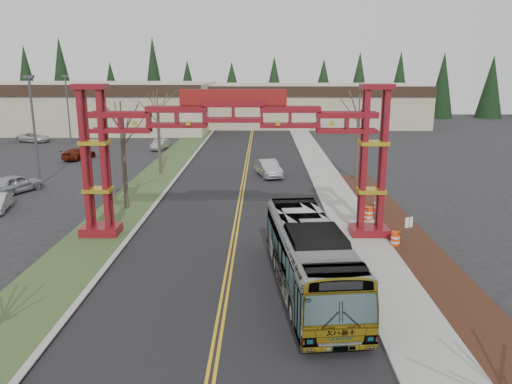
{
  "coord_description": "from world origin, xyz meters",
  "views": [
    {
      "loc": [
        1.65,
        -10.3,
        9.72
      ],
      "look_at": [
        1.32,
        14.67,
        3.53
      ],
      "focal_mm": 35.0,
      "sensor_mm": 36.0,
      "label": 1
    }
  ],
  "objects_px": {
    "bare_tree_median_mid": "(122,132)",
    "light_pole_near": "(34,123)",
    "transit_bus": "(310,257)",
    "light_pole_far": "(68,104)",
    "parked_car_far_b": "(33,137)",
    "silver_sedan": "(268,168)",
    "parked_car_far_a": "(160,144)",
    "retail_building_west": "(70,106)",
    "bare_tree_median_far": "(158,111)",
    "parked_car_near_a": "(15,184)",
    "barrel_south": "(395,239)",
    "retail_building_east": "(309,104)",
    "barrel_mid": "(368,214)",
    "parked_car_mid_a": "(79,154)",
    "gateway_arch": "(234,136)",
    "barrel_north": "(378,205)",
    "street_sign": "(409,228)",
    "bare_tree_right_far": "(359,116)"
  },
  "relations": [
    {
      "from": "bare_tree_median_mid",
      "to": "light_pole_near",
      "type": "distance_m",
      "value": 11.98
    },
    {
      "from": "transit_bus",
      "to": "light_pole_far",
      "type": "relative_size",
      "value": 1.27
    },
    {
      "from": "transit_bus",
      "to": "bare_tree_median_mid",
      "type": "distance_m",
      "value": 18.15
    },
    {
      "from": "transit_bus",
      "to": "parked_car_far_b",
      "type": "xyz_separation_m",
      "value": [
        -33.19,
        46.14,
        -0.93
      ]
    },
    {
      "from": "silver_sedan",
      "to": "parked_car_far_a",
      "type": "height_order",
      "value": "silver_sedan"
    },
    {
      "from": "retail_building_west",
      "to": "light_pole_far",
      "type": "relative_size",
      "value": 5.18
    },
    {
      "from": "bare_tree_median_far",
      "to": "parked_car_near_a",
      "type": "bearing_deg",
      "value": -143.75
    },
    {
      "from": "transit_bus",
      "to": "barrel_south",
      "type": "distance_m",
      "value": 7.82
    },
    {
      "from": "retail_building_east",
      "to": "parked_car_far_b",
      "type": "distance_m",
      "value": 45.88
    },
    {
      "from": "parked_car_near_a",
      "to": "barrel_mid",
      "type": "xyz_separation_m",
      "value": [
        26.73,
        -7.44,
        -0.26
      ]
    },
    {
      "from": "parked_car_mid_a",
      "to": "parked_car_far_a",
      "type": "bearing_deg",
      "value": -120.22
    },
    {
      "from": "parked_car_near_a",
      "to": "barrel_mid",
      "type": "height_order",
      "value": "parked_car_near_a"
    },
    {
      "from": "retail_building_east",
      "to": "parked_car_near_a",
      "type": "distance_m",
      "value": 58.84
    },
    {
      "from": "retail_building_east",
      "to": "parked_car_mid_a",
      "type": "distance_m",
      "value": 46.31
    },
    {
      "from": "barrel_south",
      "to": "retail_building_west",
      "type": "bearing_deg",
      "value": 125.0
    },
    {
      "from": "gateway_arch",
      "to": "barrel_south",
      "type": "distance_m",
      "value": 10.8
    },
    {
      "from": "silver_sedan",
      "to": "light_pole_near",
      "type": "bearing_deg",
      "value": 176.37
    },
    {
      "from": "barrel_north",
      "to": "parked_car_near_a",
      "type": "bearing_deg",
      "value": 169.32
    },
    {
      "from": "parked_car_far_b",
      "to": "parked_car_mid_a",
      "type": "bearing_deg",
      "value": -122.02
    },
    {
      "from": "retail_building_west",
      "to": "street_sign",
      "type": "relative_size",
      "value": 22.22
    },
    {
      "from": "bare_tree_median_mid",
      "to": "barrel_mid",
      "type": "bearing_deg",
      "value": -9.76
    },
    {
      "from": "retail_building_east",
      "to": "street_sign",
      "type": "relative_size",
      "value": 18.35
    },
    {
      "from": "bare_tree_median_far",
      "to": "bare_tree_right_far",
      "type": "height_order",
      "value": "bare_tree_median_far"
    },
    {
      "from": "parked_car_near_a",
      "to": "bare_tree_median_far",
      "type": "relative_size",
      "value": 0.56
    },
    {
      "from": "barrel_north",
      "to": "retail_building_east",
      "type": "bearing_deg",
      "value": 89.71
    },
    {
      "from": "retail_building_east",
      "to": "bare_tree_median_far",
      "type": "bearing_deg",
      "value": -112.19
    },
    {
      "from": "parked_car_mid_a",
      "to": "street_sign",
      "type": "relative_size",
      "value": 2.11
    },
    {
      "from": "bare_tree_median_far",
      "to": "barrel_north",
      "type": "height_order",
      "value": "bare_tree_median_far"
    },
    {
      "from": "parked_car_near_a",
      "to": "parked_car_mid_a",
      "type": "distance_m",
      "value": 15.23
    },
    {
      "from": "silver_sedan",
      "to": "barrel_mid",
      "type": "bearing_deg",
      "value": -80.21
    },
    {
      "from": "parked_car_mid_a",
      "to": "bare_tree_right_far",
      "type": "distance_m",
      "value": 30.76
    },
    {
      "from": "bare_tree_median_far",
      "to": "barrel_north",
      "type": "bearing_deg",
      "value": -35.68
    },
    {
      "from": "transit_bus",
      "to": "parked_car_far_b",
      "type": "distance_m",
      "value": 56.85
    },
    {
      "from": "light_pole_near",
      "to": "barrel_north",
      "type": "bearing_deg",
      "value": -16.47
    },
    {
      "from": "gateway_arch",
      "to": "parked_car_far_a",
      "type": "relative_size",
      "value": 4.7
    },
    {
      "from": "gateway_arch",
      "to": "light_pole_near",
      "type": "relative_size",
      "value": 1.98
    },
    {
      "from": "transit_bus",
      "to": "street_sign",
      "type": "height_order",
      "value": "transit_bus"
    },
    {
      "from": "barrel_north",
      "to": "parked_car_far_a",
      "type": "bearing_deg",
      "value": 127.14
    },
    {
      "from": "bare_tree_median_far",
      "to": "barrel_south",
      "type": "relative_size",
      "value": 8.7
    },
    {
      "from": "retail_building_west",
      "to": "parked_car_far_a",
      "type": "distance_m",
      "value": 28.86
    },
    {
      "from": "retail_building_east",
      "to": "parked_car_far_b",
      "type": "height_order",
      "value": "retail_building_east"
    },
    {
      "from": "silver_sedan",
      "to": "gateway_arch",
      "type": "bearing_deg",
      "value": -112.01
    },
    {
      "from": "barrel_south",
      "to": "parked_car_mid_a",
      "type": "bearing_deg",
      "value": 135.18
    },
    {
      "from": "parked_car_far_a",
      "to": "bare_tree_median_mid",
      "type": "distance_m",
      "value": 27.29
    },
    {
      "from": "retail_building_west",
      "to": "parked_car_far_a",
      "type": "relative_size",
      "value": 11.88
    },
    {
      "from": "parked_car_far_b",
      "to": "barrel_north",
      "type": "bearing_deg",
      "value": -112.43
    },
    {
      "from": "silver_sedan",
      "to": "parked_car_mid_a",
      "type": "distance_m",
      "value": 22.48
    },
    {
      "from": "barrel_north",
      "to": "transit_bus",
      "type": "bearing_deg",
      "value": -115.28
    },
    {
      "from": "parked_car_far_b",
      "to": "gateway_arch",
      "type": "bearing_deg",
      "value": -124.55
    },
    {
      "from": "barrel_south",
      "to": "parked_car_near_a",
      "type": "bearing_deg",
      "value": 155.84
    }
  ]
}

